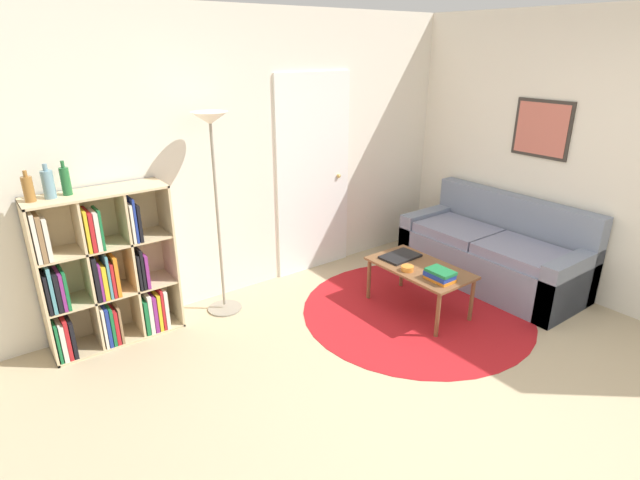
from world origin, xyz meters
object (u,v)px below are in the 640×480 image
at_px(laptop, 400,256).
at_px(bottle_middle, 48,184).
at_px(bowl, 407,268).
at_px(bookshelf, 105,276).
at_px(floor_lamp, 213,154).
at_px(couch, 494,254).
at_px(coffee_table, 420,271).
at_px(bottle_left, 28,189).
at_px(bottle_right, 66,181).

bearing_deg(laptop, bottle_middle, 161.11).
relative_size(bowl, bottle_middle, 0.44).
distance_m(bookshelf, bottle_middle, 0.83).
bearing_deg(floor_lamp, couch, -23.49).
bearing_deg(coffee_table, bottle_middle, 156.33).
height_order(couch, bottle_left, bottle_left).
height_order(bookshelf, laptop, bookshelf).
bearing_deg(bookshelf, bottle_right, 168.69).
distance_m(coffee_table, bottle_middle, 3.05).
distance_m(bookshelf, laptop, 2.55).
relative_size(bowl, bottle_right, 0.44).
xyz_separation_m(couch, bottle_right, (-3.60, 1.21, 1.07)).
distance_m(bookshelf, coffee_table, 2.65).
xyz_separation_m(floor_lamp, coffee_table, (1.43, -1.05, -1.06)).
bearing_deg(coffee_table, laptop, 88.78).
distance_m(floor_lamp, laptop, 1.92).
height_order(floor_lamp, bowl, floor_lamp).
height_order(coffee_table, bottle_middle, bottle_middle).
distance_m(coffee_table, laptop, 0.26).
bearing_deg(bottle_right, laptop, -20.06).
distance_m(floor_lamp, couch, 2.96).
xyz_separation_m(couch, bottle_middle, (-3.72, 1.19, 1.07)).
height_order(bookshelf, bottle_left, bottle_left).
height_order(bowl, bottle_left, bottle_left).
xyz_separation_m(coffee_table, bowl, (-0.16, 0.01, 0.07)).
xyz_separation_m(floor_lamp, laptop, (1.43, -0.80, -1.00)).
height_order(coffee_table, bottle_right, bottle_right).
xyz_separation_m(bowl, bottle_right, (-2.37, 1.17, 0.91)).
xyz_separation_m(bookshelf, bowl, (2.23, -1.14, -0.13)).
relative_size(laptop, bottle_middle, 1.49).
relative_size(floor_lamp, bowl, 16.18).
bearing_deg(bowl, bottle_left, 156.36).
height_order(bookshelf, bottle_right, bottle_right).
bearing_deg(floor_lamp, coffee_table, -36.46).
distance_m(coffee_table, bottle_right, 2.95).
xyz_separation_m(floor_lamp, bowl, (1.27, -1.05, -0.99)).
distance_m(coffee_table, bottle_left, 3.15).
bearing_deg(couch, bottle_middle, 162.22).
distance_m(coffee_table, bowl, 0.17).
bearing_deg(bottle_right, bowl, -26.30).
xyz_separation_m(floor_lamp, bottle_right, (-1.10, 0.12, -0.08)).
bearing_deg(bottle_right, bookshelf, -11.31).
xyz_separation_m(couch, laptop, (-1.07, 0.29, 0.15)).
xyz_separation_m(bookshelf, laptop, (2.39, -0.90, -0.14)).
height_order(laptop, bowl, bowl).
distance_m(floor_lamp, bottle_right, 1.11).
xyz_separation_m(floor_lamp, bottle_middle, (-1.21, 0.10, -0.08)).
relative_size(floor_lamp, bottle_left, 8.08).
distance_m(bookshelf, bottle_left, 0.86).
height_order(laptop, bottle_right, bottle_right).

